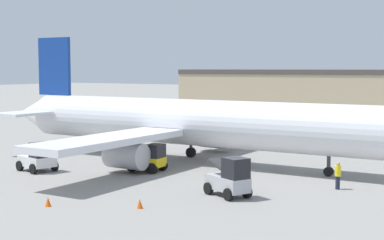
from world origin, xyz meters
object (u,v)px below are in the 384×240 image
(ground_crew_worker, at_px, (338,175))
(belt_loader_truck, at_px, (230,178))
(safety_cone_far, at_px, (48,202))
(pushback_tug, at_px, (150,159))
(safety_cone_near, at_px, (140,204))
(baggage_tug, at_px, (39,158))
(airplane, at_px, (183,123))

(ground_crew_worker, height_order, belt_loader_truck, belt_loader_truck)
(ground_crew_worker, bearing_deg, safety_cone_far, -116.08)
(ground_crew_worker, distance_m, pushback_tug, 14.46)
(belt_loader_truck, distance_m, safety_cone_near, 6.16)
(baggage_tug, bearing_deg, ground_crew_worker, 27.04)
(ground_crew_worker, bearing_deg, pushback_tug, -158.64)
(airplane, height_order, ground_crew_worker, airplane)
(baggage_tug, bearing_deg, safety_cone_far, -28.53)
(baggage_tug, bearing_deg, airplane, 67.05)
(safety_cone_far, bearing_deg, belt_loader_truck, 44.90)
(pushback_tug, bearing_deg, belt_loader_truck, -31.19)
(safety_cone_near, bearing_deg, pushback_tug, 122.79)
(ground_crew_worker, relative_size, safety_cone_far, 3.32)
(airplane, xyz_separation_m, belt_loader_truck, (9.77, -9.98, -2.20))
(safety_cone_near, bearing_deg, baggage_tug, 157.79)
(ground_crew_worker, distance_m, belt_loader_truck, 7.61)
(airplane, distance_m, pushback_tug, 5.77)
(airplane, height_order, pushback_tug, airplane)
(airplane, relative_size, baggage_tug, 12.55)
(airplane, relative_size, ground_crew_worker, 21.94)
(safety_cone_near, bearing_deg, airplane, 113.98)
(airplane, height_order, safety_cone_far, airplane)
(baggage_tug, relative_size, belt_loader_truck, 0.95)
(airplane, bearing_deg, safety_cone_far, -83.53)
(safety_cone_far, bearing_deg, safety_cone_near, 26.46)
(ground_crew_worker, xyz_separation_m, safety_cone_near, (-7.95, -11.08, -0.70))
(baggage_tug, height_order, safety_cone_near, baggage_tug)
(belt_loader_truck, height_order, pushback_tug, belt_loader_truck)
(airplane, relative_size, safety_cone_far, 72.85)
(ground_crew_worker, distance_m, safety_cone_near, 13.65)
(safety_cone_near, distance_m, safety_cone_far, 5.34)
(baggage_tug, height_order, belt_loader_truck, belt_loader_truck)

